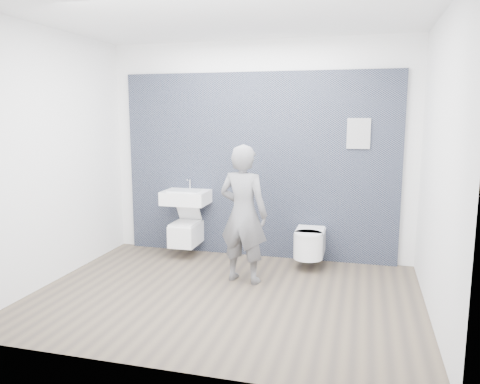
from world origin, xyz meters
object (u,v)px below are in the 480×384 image
(washbasin, at_px, (186,197))
(toilet_rounded, at_px, (309,243))
(visitor, at_px, (243,214))
(toilet_square, at_px, (186,232))

(washbasin, distance_m, toilet_rounded, 1.71)
(washbasin, height_order, visitor, visitor)
(washbasin, bearing_deg, toilet_rounded, -2.89)
(toilet_rounded, distance_m, visitor, 1.05)
(washbasin, bearing_deg, toilet_square, -90.00)
(washbasin, relative_size, toilet_square, 0.96)
(visitor, bearing_deg, washbasin, -27.11)
(toilet_square, xyz_separation_m, visitor, (0.98, -0.73, 0.45))
(toilet_rounded, height_order, visitor, visitor)
(toilet_square, distance_m, visitor, 1.30)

